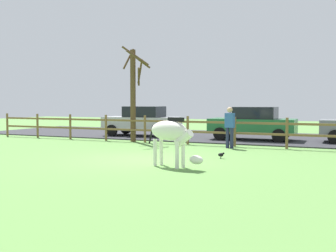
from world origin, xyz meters
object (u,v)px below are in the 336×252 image
at_px(zebra, 171,134).
at_px(visitor_near_fence, 230,125).
at_px(parked_car_silver, 142,121).
at_px(parked_car_green, 253,123).
at_px(bare_tree, 133,91).
at_px(crow_on_grass, 221,155).

height_order(zebra, visitor_near_fence, visitor_near_fence).
xyz_separation_m(parked_car_silver, parked_car_green, (5.89, 0.10, 0.00)).
relative_size(bare_tree, visitor_near_fence, 2.65).
xyz_separation_m(zebra, visitor_near_fence, (0.16, 5.35, -0.02)).
height_order(bare_tree, crow_on_grass, bare_tree).
distance_m(bare_tree, parked_car_silver, 3.16).
height_order(bare_tree, visitor_near_fence, bare_tree).
height_order(bare_tree, parked_car_green, bare_tree).
bearing_deg(visitor_near_fence, zebra, -91.71).
distance_m(bare_tree, visitor_near_fence, 5.12).
relative_size(crow_on_grass, visitor_near_fence, 0.13).
xyz_separation_m(bare_tree, parked_car_silver, (-0.93, 2.62, -1.50)).
bearing_deg(parked_car_silver, visitor_near_fence, -30.87).
bearing_deg(parked_car_silver, zebra, -57.47).
height_order(zebra, parked_car_silver, parked_car_silver).
relative_size(bare_tree, zebra, 2.29).
height_order(crow_on_grass, parked_car_silver, parked_car_silver).
distance_m(bare_tree, zebra, 7.88).
bearing_deg(visitor_near_fence, parked_car_silver, 149.13).
distance_m(parked_car_green, visitor_near_fence, 3.55).
bearing_deg(parked_car_green, crow_on_grass, -85.90).
bearing_deg(crow_on_grass, parked_car_silver, 134.38).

